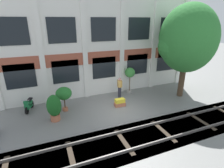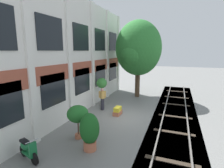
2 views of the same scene
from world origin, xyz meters
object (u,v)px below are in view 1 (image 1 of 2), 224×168
(potted_plant_stone_basin, at_px, (54,107))
(potted_plant_low_pan, at_px, (64,94))
(broadleaf_tree, at_px, (188,41))
(resident_by_doorway, at_px, (120,87))
(potted_plant_terracotta_small, at_px, (130,74))
(scooter_second_parked, at_px, (29,104))
(potted_plant_square_trough, at_px, (120,103))

(potted_plant_stone_basin, bearing_deg, potted_plant_low_pan, 54.63)
(broadleaf_tree, xyz_separation_m, resident_by_doorway, (-4.70, 1.53, -3.52))
(potted_plant_terracotta_small, relative_size, resident_by_doorway, 1.33)
(resident_by_doorway, bearing_deg, potted_plant_terracotta_small, -175.99)
(potted_plant_stone_basin, bearing_deg, broadleaf_tree, 0.66)
(scooter_second_parked, bearing_deg, potted_plant_terracotta_small, 109.42)
(potted_plant_terracotta_small, bearing_deg, potted_plant_low_pan, -167.89)
(potted_plant_low_pan, relative_size, scooter_second_parked, 1.26)
(potted_plant_stone_basin, bearing_deg, scooter_second_parked, 127.19)
(potted_plant_stone_basin, relative_size, potted_plant_square_trough, 2.14)
(broadleaf_tree, bearing_deg, potted_plant_square_trough, 178.47)
(broadleaf_tree, height_order, scooter_second_parked, broadleaf_tree)
(potted_plant_stone_basin, bearing_deg, potted_plant_square_trough, 3.26)
(potted_plant_stone_basin, bearing_deg, resident_by_doorway, 17.99)
(potted_plant_square_trough, distance_m, resident_by_doorway, 1.63)
(potted_plant_low_pan, height_order, resident_by_doorway, potted_plant_low_pan)
(broadleaf_tree, distance_m, potted_plant_stone_basin, 10.36)
(scooter_second_parked, bearing_deg, resident_by_doorway, 104.82)
(resident_by_doorway, bearing_deg, potted_plant_square_trough, 44.79)
(potted_plant_stone_basin, relative_size, potted_plant_low_pan, 1.00)
(potted_plant_square_trough, bearing_deg, scooter_second_parked, 163.80)
(potted_plant_low_pan, bearing_deg, broadleaf_tree, -5.77)
(broadleaf_tree, bearing_deg, resident_by_doorway, 161.97)
(scooter_second_parked, height_order, resident_by_doorway, resident_by_doorway)
(potted_plant_square_trough, relative_size, potted_plant_terracotta_small, 0.36)
(potted_plant_terracotta_small, xyz_separation_m, scooter_second_parked, (-7.73, -0.22, -1.22))
(broadleaf_tree, relative_size, scooter_second_parked, 5.22)
(potted_plant_low_pan, distance_m, resident_by_doorway, 4.39)
(broadleaf_tree, height_order, potted_plant_stone_basin, broadleaf_tree)
(potted_plant_low_pan, xyz_separation_m, resident_by_doorway, (4.33, 0.62, -0.36))
(potted_plant_square_trough, distance_m, potted_plant_terracotta_small, 2.97)
(broadleaf_tree, relative_size, resident_by_doorway, 4.29)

